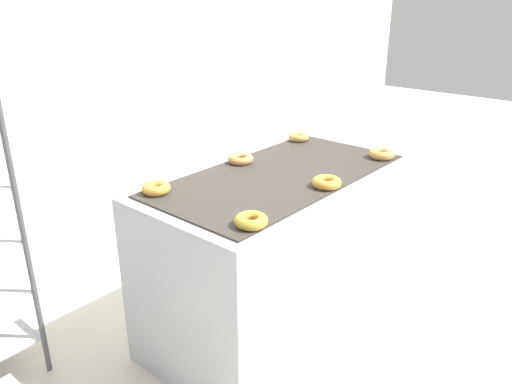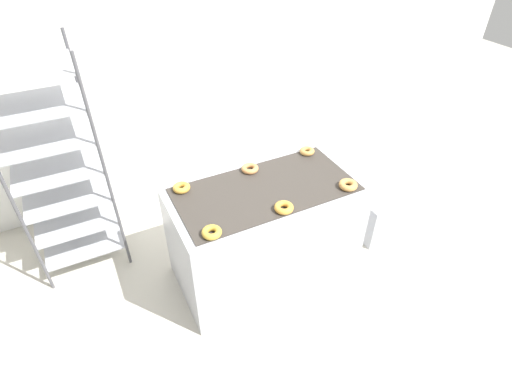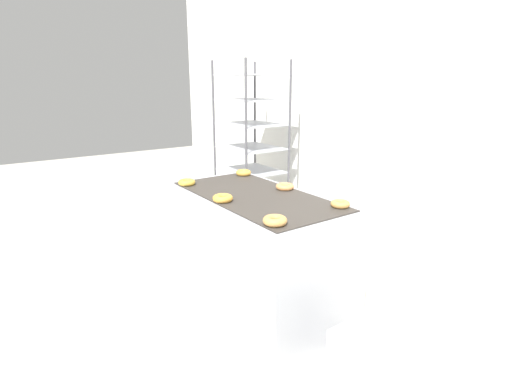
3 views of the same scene
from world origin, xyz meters
TOP-DOWN VIEW (x-y plane):
  - ground_plane at (0.00, 0.00)m, footprint 14.00×14.00m
  - wall_back at (0.00, 2.12)m, footprint 8.00×0.05m
  - fryer_machine at (0.00, 0.61)m, footprint 1.38×0.72m
  - glaze_bin at (1.10, 0.54)m, footprint 0.34×0.32m
  - donut_near_left at (-0.51, 0.34)m, footprint 0.13×0.13m
  - donut_near_center at (-0.00, 0.35)m, footprint 0.13×0.13m
  - donut_near_right at (0.53, 0.36)m, footprint 0.13×0.13m
  - donut_far_left at (-0.54, 0.86)m, footprint 0.12×0.12m
  - donut_far_center at (0.00, 0.86)m, footprint 0.13×0.13m
  - donut_far_right at (0.52, 0.88)m, footprint 0.12×0.12m

SIDE VIEW (x-z plane):
  - ground_plane at x=0.00m, z-range 0.00..0.00m
  - glaze_bin at x=1.10m, z-range 0.00..0.40m
  - fryer_machine at x=0.00m, z-range 0.00..0.84m
  - donut_far_center at x=0.00m, z-range 0.84..0.88m
  - donut_far_right at x=0.52m, z-range 0.84..0.88m
  - donut_near_left at x=-0.51m, z-range 0.84..0.89m
  - donut_near_center at x=0.00m, z-range 0.84..0.89m
  - donut_far_left at x=-0.54m, z-range 0.84..0.89m
  - donut_near_right at x=0.53m, z-range 0.84..0.89m
  - wall_back at x=0.00m, z-range 0.00..2.80m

